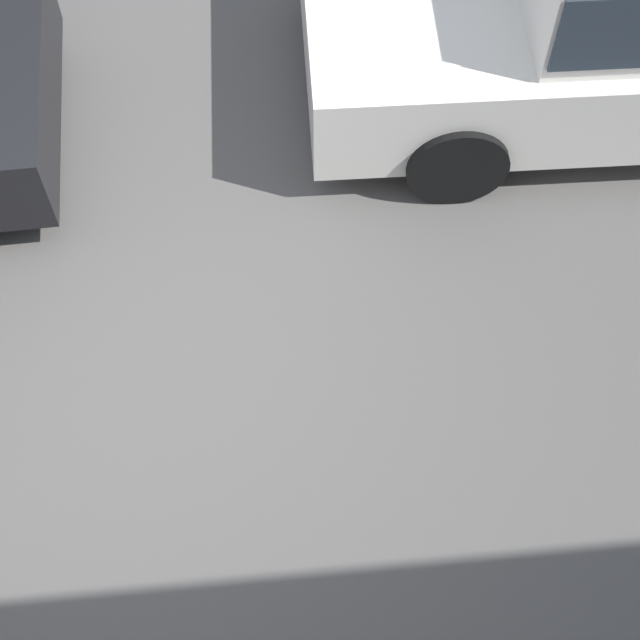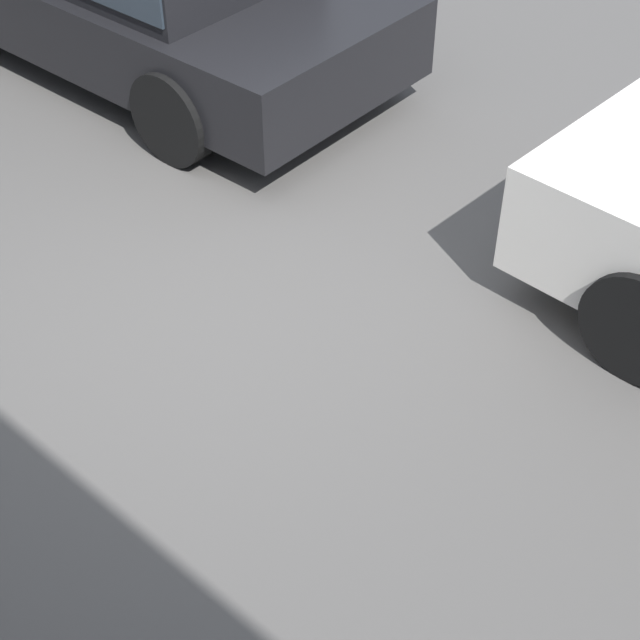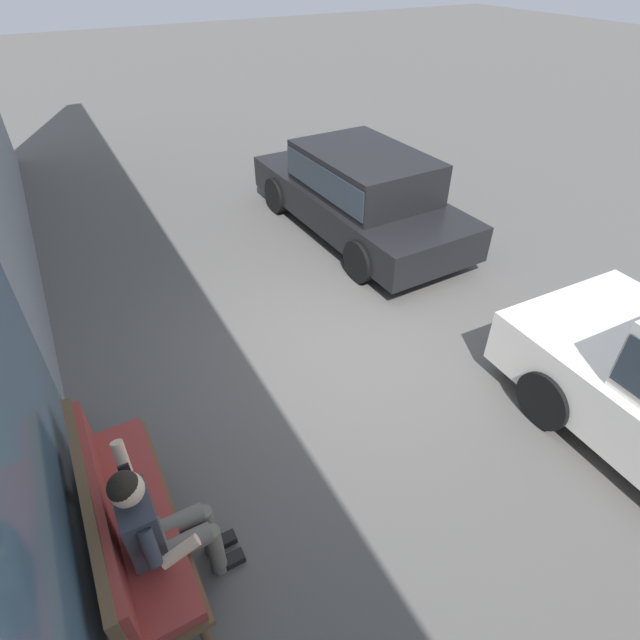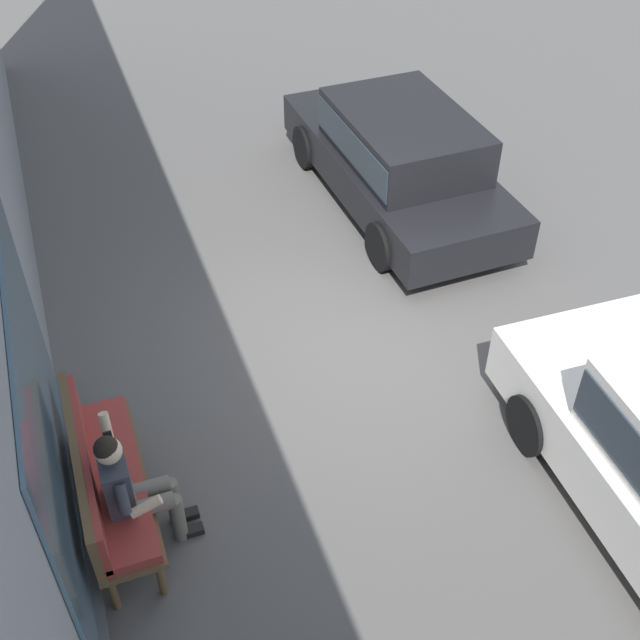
{
  "view_description": "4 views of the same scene",
  "coord_description": "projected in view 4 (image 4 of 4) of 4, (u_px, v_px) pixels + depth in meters",
  "views": [
    {
      "loc": [
        -0.83,
        2.6,
        4.82
      ],
      "look_at": [
        -1.06,
        0.27,
        0.84
      ],
      "focal_mm": 55.0,
      "sensor_mm": 36.0,
      "label": 1
    },
    {
      "loc": [
        -3.17,
        2.6,
        3.44
      ],
      "look_at": [
        -1.24,
        0.43,
        0.87
      ],
      "focal_mm": 55.0,
      "sensor_mm": 36.0,
      "label": 2
    },
    {
      "loc": [
        -3.94,
        2.6,
        3.96
      ],
      "look_at": [
        -0.44,
        0.67,
        0.9
      ],
      "focal_mm": 28.0,
      "sensor_mm": 36.0,
      "label": 3
    },
    {
      "loc": [
        -6.13,
        2.6,
        6.13
      ],
      "look_at": [
        -0.78,
        0.65,
        1.16
      ],
      "focal_mm": 45.0,
      "sensor_mm": 36.0,
      "label": 4
    }
  ],
  "objects": [
    {
      "name": "ground_plane",
      "position": [
        351.0,
        341.0,
        9.04
      ],
      "size": [
        60.0,
        60.0,
        0.0
      ],
      "primitive_type": "plane",
      "color": "#565451"
    },
    {
      "name": "bench",
      "position": [
        101.0,
        477.0,
        6.84
      ],
      "size": [
        1.89,
        0.55,
        1.04
      ],
      "color": "brown",
      "rests_on": "ground_plane"
    },
    {
      "name": "person_on_phone",
      "position": [
        132.0,
        487.0,
        6.61
      ],
      "size": [
        0.73,
        0.74,
        1.38
      ],
      "color": "#6B665B",
      "rests_on": "ground_plane"
    },
    {
      "name": "parked_car_mid",
      "position": [
        400.0,
        154.0,
        10.68
      ],
      "size": [
        4.34,
        1.89,
        1.39
      ],
      "color": "black",
      "rests_on": "ground_plane"
    }
  ]
}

